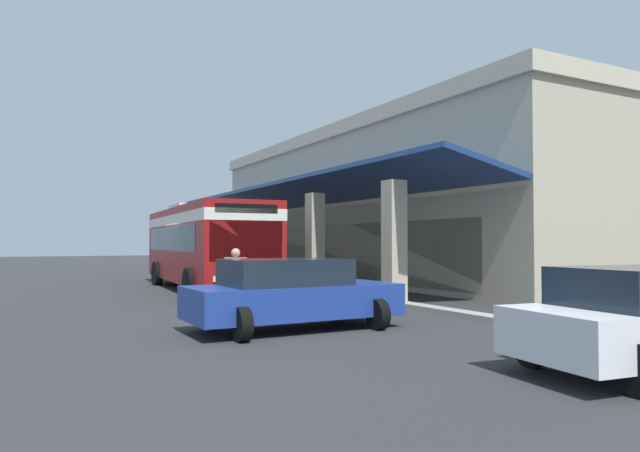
{
  "coord_description": "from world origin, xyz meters",
  "views": [
    {
      "loc": [
        21.38,
        -5.88,
        1.82
      ],
      "look_at": [
        1.73,
        4.55,
        2.45
      ],
      "focal_mm": 32.19,
      "sensor_mm": 36.0,
      "label": 1
    }
  ],
  "objects_px": {
    "parked_sedan_blue": "(291,293)",
    "pedestrian": "(236,278)",
    "potted_palm": "(252,265)",
    "transit_bus": "(204,241)"
  },
  "relations": [
    {
      "from": "potted_palm",
      "to": "transit_bus",
      "type": "bearing_deg",
      "value": -35.44
    },
    {
      "from": "parked_sedan_blue",
      "to": "pedestrian",
      "type": "height_order",
      "value": "pedestrian"
    },
    {
      "from": "parked_sedan_blue",
      "to": "pedestrian",
      "type": "xyz_separation_m",
      "value": [
        -2.6,
        -0.3,
        0.18
      ]
    },
    {
      "from": "parked_sedan_blue",
      "to": "potted_palm",
      "type": "relative_size",
      "value": 1.41
    },
    {
      "from": "transit_bus",
      "to": "parked_sedan_blue",
      "type": "height_order",
      "value": "transit_bus"
    },
    {
      "from": "transit_bus",
      "to": "parked_sedan_blue",
      "type": "bearing_deg",
      "value": -6.94
    },
    {
      "from": "transit_bus",
      "to": "pedestrian",
      "type": "height_order",
      "value": "transit_bus"
    },
    {
      "from": "pedestrian",
      "to": "potted_palm",
      "type": "relative_size",
      "value": 0.53
    },
    {
      "from": "transit_bus",
      "to": "parked_sedan_blue",
      "type": "relative_size",
      "value": 2.56
    },
    {
      "from": "pedestrian",
      "to": "potted_palm",
      "type": "bearing_deg",
      "value": 157.26
    }
  ]
}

